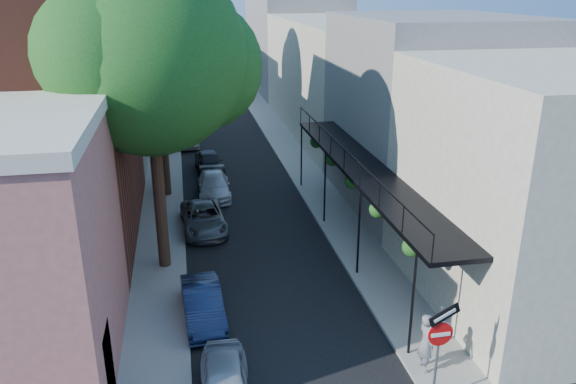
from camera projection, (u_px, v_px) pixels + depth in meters
name	position (u px, v px, depth m)	size (l,w,h in m)	color
road_surface	(222.00, 136.00, 40.83)	(6.00, 64.00, 0.01)	black
sidewalk_left	(166.00, 137.00, 40.10)	(2.00, 64.00, 0.12)	gray
sidewalk_right	(276.00, 132.00, 41.52)	(2.00, 64.00, 0.12)	gray
buildings_left	(77.00, 73.00, 36.34)	(10.10, 59.10, 12.00)	tan
buildings_right	(345.00, 72.00, 40.42)	(9.80, 55.00, 10.00)	beige
sign_post	(440.00, 338.00, 13.94)	(0.89, 0.17, 2.99)	#595B60
oak_near	(161.00, 59.00, 19.32)	(7.48, 6.80, 11.42)	#342014
oak_mid	(165.00, 57.00, 26.94)	(6.60, 6.00, 10.20)	#342014
oak_far	(166.00, 20.00, 34.86)	(7.70, 7.00, 11.90)	#342014
parked_car_a	(225.00, 383.00, 14.57)	(1.31, 3.27, 1.11)	#969DA6
parked_car_b	(203.00, 304.00, 18.16)	(1.21, 3.47, 1.14)	#141F3F
parked_car_c	(204.00, 218.00, 24.89)	(1.85, 4.02, 1.12)	#505357
parked_car_d	(214.00, 185.00, 28.94)	(1.59, 3.90, 1.13)	#BBBBBF
parked_car_e	(209.00, 162.00, 32.65)	(1.44, 3.57, 1.22)	black
parked_car_f	(187.00, 138.00, 37.95)	(1.22, 3.49, 1.15)	gray
parked_car_g	(185.00, 121.00, 42.10)	(2.32, 5.03, 1.40)	#A0ACB5
pedestrian	(426.00, 342.00, 15.50)	(0.64, 0.42, 1.75)	slate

